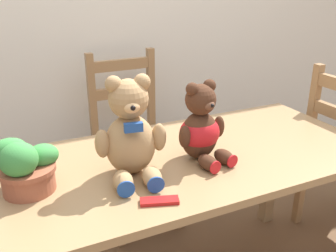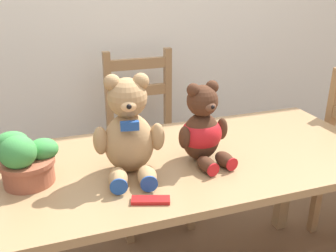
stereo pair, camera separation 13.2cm
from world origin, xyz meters
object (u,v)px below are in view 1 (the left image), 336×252
Objects in this scene: chocolate_bar at (160,201)px; potted_plant at (25,167)px; wooden_chair_behind at (133,144)px; teddy_bear_left at (131,134)px; teddy_bear_right at (201,129)px.

potted_plant is at bearing 145.13° from chocolate_bar.
potted_plant reaches higher than chocolate_bar.
wooden_chair_behind is at bearing 49.37° from potted_plant.
chocolate_bar is at bearing 74.83° from wooden_chair_behind.
wooden_chair_behind is 0.90m from teddy_bear_left.
teddy_bear_right is at bearing -169.73° from teddy_bear_left.
potted_plant is at bearing 2.76° from teddy_bear_left.
teddy_bear_right is (0.00, -0.75, 0.37)m from wooden_chair_behind.
potted_plant is 0.44m from chocolate_bar.
chocolate_bar is (-0.26, -0.96, 0.26)m from wooden_chair_behind.
teddy_bear_left is 1.75× the size of potted_plant.
teddy_bear_left is at bearing 93.37° from chocolate_bar.
wooden_chair_behind is at bearing -99.96° from teddy_bear_right.
potted_plant is (-0.34, 0.04, -0.07)m from teddy_bear_left.
teddy_bear_left is 1.17× the size of teddy_bear_right.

